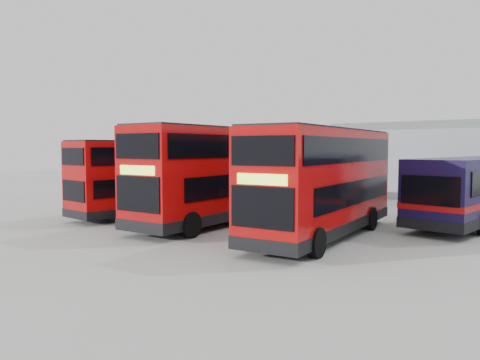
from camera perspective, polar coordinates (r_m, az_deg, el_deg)
ground_plane at (r=23.15m, az=4.56°, el=-5.31°), size 120.00×120.00×0.00m
office_block at (r=45.62m, az=2.50°, el=2.54°), size 12.30×8.32×5.12m
double_decker_left at (r=26.40m, az=-10.39°, el=0.25°), size 2.96×9.83×4.10m
double_decker_centre at (r=23.04m, az=-2.36°, el=0.52°), size 3.49×11.29×4.71m
double_decker_right at (r=19.72m, az=10.20°, el=-0.41°), size 3.75×10.87×4.51m
single_decker_blue at (r=25.95m, az=27.04°, el=-1.15°), size 3.95×12.16×3.24m
panel_van at (r=40.72m, az=-3.79°, el=0.41°), size 2.41×5.03×2.14m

